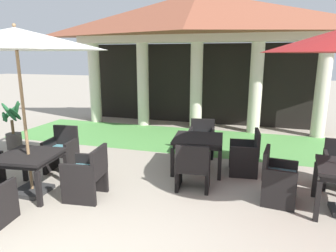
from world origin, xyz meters
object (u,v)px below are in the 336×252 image
patio_chair_mid_left_west (278,178)px  potted_palm_left_edge (13,131)px  patio_table_near_foreground (29,159)px  patio_chair_near_foreground_north (62,151)px  patio_umbrella_near_foreground (16,40)px  patio_table_mid_right (198,142)px  patio_chair_mid_right_east (246,154)px  patio_chair_mid_right_south (193,168)px  patio_chair_near_foreground_east (87,174)px  patio_chair_mid_right_north (202,139)px

patio_chair_mid_left_west → potted_palm_left_edge: 6.41m
patio_table_near_foreground → patio_chair_near_foreground_north: bearing=96.4°
patio_umbrella_near_foreground → patio_table_mid_right: 3.74m
patio_chair_near_foreground_north → potted_palm_left_edge: size_ratio=0.73×
patio_umbrella_near_foreground → patio_chair_mid_left_west: patio_umbrella_near_foreground is taller
patio_umbrella_near_foreground → patio_chair_mid_right_east: size_ratio=3.15×
patio_chair_mid_right_south → patio_chair_near_foreground_east: bearing=-158.8°
patio_chair_mid_right_east → patio_chair_mid_right_south: 1.36m
patio_table_near_foreground → patio_chair_near_foreground_east: size_ratio=1.16×
patio_chair_near_foreground_north → patio_chair_mid_right_south: size_ratio=1.06×
patio_umbrella_near_foreground → patio_chair_mid_right_south: size_ratio=3.27×
patio_table_mid_right → patio_chair_mid_right_north: patio_chair_mid_right_north is taller
patio_table_near_foreground → patio_chair_near_foreground_east: (1.04, 0.12, -0.19)m
patio_chair_near_foreground_east → patio_chair_near_foreground_north: 1.49m
patio_chair_mid_left_west → patio_umbrella_near_foreground: bearing=-71.1°
patio_chair_mid_right_south → patio_umbrella_near_foreground: bearing=-166.4°
patio_umbrella_near_foreground → patio_chair_mid_left_west: 4.70m
patio_chair_near_foreground_east → patio_table_mid_right: bearing=-46.8°
patio_chair_mid_right_east → patio_chair_mid_right_south: patio_chair_mid_right_east is taller
patio_umbrella_near_foreground → patio_chair_mid_right_south: 3.57m
patio_umbrella_near_foreground → patio_chair_near_foreground_east: size_ratio=3.17×
patio_chair_near_foreground_east → potted_palm_left_edge: bearing=54.0°
patio_chair_mid_right_east → patio_chair_mid_right_north: 1.35m
patio_table_near_foreground → patio_chair_near_foreground_north: 1.07m
patio_chair_near_foreground_north → patio_chair_mid_right_north: patio_chair_near_foreground_north is taller
patio_chair_mid_left_west → potted_palm_left_edge: potted_palm_left_edge is taller
patio_table_mid_right → patio_chair_mid_right_south: 0.98m
patio_table_near_foreground → patio_chair_near_foreground_east: patio_chair_near_foreground_east is taller
patio_table_near_foreground → patio_chair_mid_right_south: size_ratio=1.19×
patio_chair_near_foreground_north → patio_chair_mid_right_north: (2.58, 1.80, -0.01)m
potted_palm_left_edge → patio_umbrella_near_foreground: bearing=-41.5°
patio_table_mid_right → patio_chair_near_foreground_north: bearing=-162.3°
patio_table_mid_right → patio_umbrella_near_foreground: bearing=-143.4°
patio_umbrella_near_foreground → patio_chair_mid_left_west: (4.07, 0.90, -2.17)m
patio_chair_near_foreground_north → patio_chair_mid_right_south: 2.78m
patio_table_mid_right → patio_chair_mid_left_west: bearing=-33.5°
patio_chair_mid_right_east → potted_palm_left_edge: (-5.76, -0.02, 0.05)m
patio_chair_mid_right_south → patio_chair_mid_right_east: bearing=44.9°
potted_palm_left_edge → patio_chair_near_foreground_north: bearing=-23.9°
patio_chair_mid_right_south → patio_chair_mid_right_north: 1.91m
patio_chair_mid_left_west → patio_table_mid_right: 1.82m
patio_chair_mid_right_south → patio_table_near_foreground: bearing=-166.4°
patio_table_near_foreground → patio_chair_mid_right_south: patio_chair_mid_right_south is taller
patio_chair_mid_right_east → patio_chair_near_foreground_north: bearing=98.7°
patio_table_mid_right → potted_palm_left_edge: potted_palm_left_edge is taller
patio_chair_near_foreground_north → patio_table_mid_right: (2.68, 0.86, 0.19)m
patio_chair_mid_right_south → patio_chair_mid_left_west: bearing=-8.1°
patio_table_mid_right → patio_chair_mid_right_south: bearing=-83.9°
patio_chair_near_foreground_east → patio_chair_mid_right_east: 3.11m
patio_table_near_foreground → patio_chair_near_foreground_east: 1.07m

